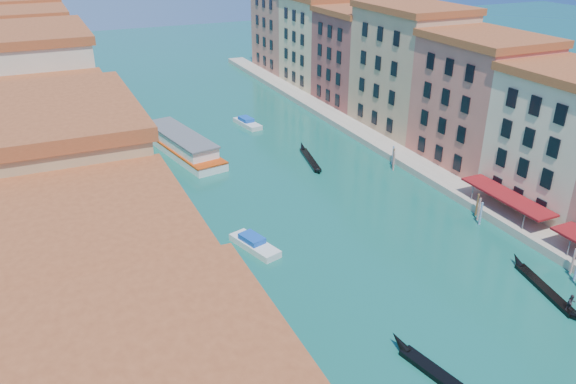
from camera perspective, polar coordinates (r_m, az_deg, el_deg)
name	(u,v)px	position (r m, az deg, el deg)	size (l,w,h in m)	color
left_bank_palazzos	(50,133)	(73.06, -23.02, 5.55)	(12.80, 128.40, 21.00)	tan
right_bank_palazzos	(431,83)	(92.48, 14.30, 10.67)	(12.80, 128.40, 21.00)	brown
quay	(383,146)	(90.62, 9.66, 4.65)	(4.00, 140.00, 1.00)	#A69A86
mooring_poles_right	(554,255)	(64.34, 25.40, -5.85)	(1.44, 54.24, 3.20)	brown
vaporetto_far	(181,144)	(89.06, -10.82, 4.82)	(8.74, 21.88, 3.18)	white
gondola_fore	(452,383)	(46.95, 16.36, -18.13)	(3.73, 12.86, 2.59)	black
gondola_right	(547,289)	(60.22, 24.78, -8.90)	(3.21, 11.17, 2.25)	black
gondola_far	(310,159)	(84.77, 2.22, 3.41)	(3.25, 11.65, 1.66)	black
motorboat_mid	(254,244)	(61.79, -3.46, -5.28)	(3.95, 7.05, 1.39)	white
motorboat_far	(247,123)	(100.41, -4.17, 7.04)	(3.22, 7.13, 1.42)	silver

